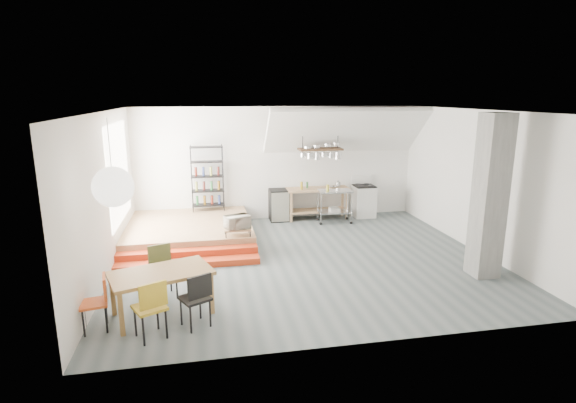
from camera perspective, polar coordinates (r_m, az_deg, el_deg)
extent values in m
plane|color=#515C5D|center=(9.93, 2.14, -7.33)|extent=(8.00, 8.00, 0.00)
cube|color=silver|center=(12.87, -1.31, 4.85)|extent=(8.00, 0.04, 3.20)
cube|color=silver|center=(9.44, -22.17, 0.69)|extent=(0.04, 7.00, 3.20)
cube|color=silver|center=(11.09, 22.82, 2.40)|extent=(0.04, 7.00, 3.20)
cube|color=white|center=(9.29, 2.31, 11.45)|extent=(8.00, 7.00, 0.02)
cube|color=white|center=(12.61, 7.32, 8.91)|extent=(4.40, 1.44, 1.32)
cube|color=white|center=(10.85, -20.68, 3.44)|extent=(0.02, 2.50, 2.20)
cube|color=#A47C52|center=(11.54, -12.36, -3.61)|extent=(3.00, 3.00, 0.40)
cube|color=red|center=(9.74, -12.55, -7.68)|extent=(3.00, 0.35, 0.13)
cube|color=red|center=(10.04, -12.52, -6.61)|extent=(3.00, 0.35, 0.27)
cube|color=slate|center=(9.48, 24.23, 0.55)|extent=(0.50, 0.50, 3.20)
cube|color=#A47C52|center=(12.89, 3.80, 1.58)|extent=(1.80, 0.60, 0.06)
cube|color=#A47C52|center=(13.03, 3.76, -1.13)|extent=(1.70, 0.55, 0.04)
cube|color=#A47C52|center=(13.42, 6.92, 0.02)|extent=(0.06, 0.06, 0.86)
cube|color=#A47C52|center=(13.02, 0.03, -0.30)|extent=(0.06, 0.06, 0.86)
cube|color=#A47C52|center=(13.01, 7.51, -0.42)|extent=(0.06, 0.06, 0.86)
cube|color=#A47C52|center=(12.60, 0.41, -0.77)|extent=(0.06, 0.06, 0.86)
cube|color=white|center=(13.40, 9.58, -0.01)|extent=(0.60, 0.60, 0.90)
cube|color=black|center=(13.30, 9.65, 1.96)|extent=(0.58, 0.58, 0.03)
cube|color=white|center=(13.53, 9.26, 2.74)|extent=(0.60, 0.05, 0.25)
cylinder|color=black|center=(13.47, 10.01, 2.21)|extent=(0.18, 0.18, 0.02)
cylinder|color=black|center=(13.37, 8.89, 2.17)|extent=(0.18, 0.18, 0.02)
cylinder|color=black|center=(13.21, 10.44, 1.97)|extent=(0.18, 0.18, 0.02)
cylinder|color=black|center=(13.11, 9.30, 1.93)|extent=(0.18, 0.18, 0.02)
cube|color=#402A19|center=(12.51, 4.11, 6.65)|extent=(1.20, 0.50, 0.05)
cylinder|color=black|center=(12.33, 1.88, 9.26)|extent=(0.02, 0.02, 1.15)
cylinder|color=black|center=(12.59, 6.39, 9.28)|extent=(0.02, 0.02, 1.15)
cylinder|color=silver|center=(12.36, 1.91, 5.94)|extent=(0.16, 0.16, 0.12)
cylinder|color=silver|center=(12.40, 2.82, 5.87)|extent=(0.20, 0.20, 0.16)
cylinder|color=silver|center=(12.45, 3.71, 5.79)|extent=(0.16, 0.16, 0.20)
cylinder|color=silver|center=(12.50, 4.61, 5.99)|extent=(0.20, 0.20, 0.12)
cylinder|color=silver|center=(12.56, 5.49, 5.91)|extent=(0.16, 0.16, 0.16)
cylinder|color=silver|center=(12.62, 6.37, 5.84)|extent=(0.20, 0.20, 0.20)
cylinder|color=black|center=(12.63, -8.30, 3.17)|extent=(0.02, 0.02, 1.80)
cylinder|color=black|center=(12.63, -12.12, 3.01)|extent=(0.02, 0.02, 1.80)
cylinder|color=black|center=(12.28, -8.22, 2.88)|extent=(0.02, 0.02, 1.80)
cylinder|color=black|center=(12.27, -12.14, 2.71)|extent=(0.02, 0.02, 1.80)
cube|color=black|center=(12.60, -10.06, -0.41)|extent=(0.88, 0.38, 0.02)
cube|color=black|center=(12.51, -10.13, 1.37)|extent=(0.88, 0.38, 0.02)
cube|color=black|center=(12.44, -10.21, 3.17)|extent=(0.88, 0.38, 0.02)
cube|color=black|center=(12.37, -10.28, 4.99)|extent=(0.88, 0.38, 0.02)
cube|color=black|center=(12.32, -10.36, 6.83)|extent=(0.88, 0.38, 0.03)
cylinder|color=#317B3F|center=(12.57, -10.08, 0.21)|extent=(0.07, 0.07, 0.24)
cylinder|color=#875C16|center=(12.48, -10.16, 2.00)|extent=(0.07, 0.07, 0.24)
cylinder|color=maroon|center=(12.41, -10.23, 3.81)|extent=(0.07, 0.07, 0.24)
cube|color=#A47C52|center=(10.26, -6.44, -3.48)|extent=(0.60, 0.40, 0.03)
cylinder|color=black|center=(10.47, -5.03, -3.57)|extent=(0.02, 0.02, 0.13)
cylinder|color=black|center=(10.43, -7.98, -3.72)|extent=(0.02, 0.02, 0.13)
cylinder|color=black|center=(10.15, -4.83, -4.13)|extent=(0.02, 0.02, 0.13)
cylinder|color=black|center=(10.11, -7.88, -4.28)|extent=(0.02, 0.02, 0.13)
sphere|color=white|center=(7.08, -21.33, 1.75)|extent=(0.60, 0.60, 0.60)
cube|color=olive|center=(7.60, -15.86, -8.77)|extent=(1.77, 1.34, 0.06)
cube|color=olive|center=(8.24, -11.53, -9.52)|extent=(0.09, 0.09, 0.69)
cube|color=olive|center=(7.97, -21.37, -11.05)|extent=(0.09, 0.09, 0.69)
cube|color=olive|center=(7.60, -9.70, -11.50)|extent=(0.09, 0.09, 0.69)
cube|color=olive|center=(7.30, -20.43, -13.29)|extent=(0.09, 0.09, 0.69)
cube|color=gold|center=(7.06, -17.17, -12.74)|extent=(0.57, 0.57, 0.04)
cube|color=gold|center=(6.78, -16.76, -11.33)|extent=(0.38, 0.22, 0.37)
cylinder|color=black|center=(6.97, -17.88, -15.38)|extent=(0.03, 0.03, 0.47)
cylinder|color=black|center=(7.07, -15.20, -14.76)|extent=(0.03, 0.03, 0.47)
cylinder|color=black|center=(7.26, -18.82, -14.24)|extent=(0.03, 0.03, 0.47)
cylinder|color=black|center=(7.36, -16.23, -13.67)|extent=(0.03, 0.03, 0.47)
cube|color=black|center=(7.22, -11.74, -11.95)|extent=(0.55, 0.55, 0.04)
cube|color=black|center=(6.96, -11.14, -10.58)|extent=(0.37, 0.22, 0.36)
cylinder|color=black|center=(7.12, -12.25, -14.45)|extent=(0.03, 0.03, 0.45)
cylinder|color=black|center=(7.25, -9.85, -13.79)|extent=(0.03, 0.03, 0.45)
cylinder|color=black|center=(7.39, -13.42, -13.44)|extent=(0.03, 0.03, 0.45)
cylinder|color=black|center=(7.52, -11.10, -12.84)|extent=(0.03, 0.03, 0.45)
cube|color=brown|center=(8.30, -15.53, -8.59)|extent=(0.55, 0.55, 0.04)
cube|color=brown|center=(8.39, -16.02, -6.47)|extent=(0.39, 0.18, 0.37)
cylinder|color=black|center=(8.59, -14.66, -9.53)|extent=(0.03, 0.03, 0.47)
cylinder|color=black|center=(8.51, -16.87, -9.91)|extent=(0.03, 0.03, 0.47)
cylinder|color=black|center=(8.29, -13.95, -10.35)|extent=(0.03, 0.03, 0.47)
cylinder|color=black|center=(8.21, -16.23, -10.75)|extent=(0.03, 0.03, 0.47)
cube|color=#C1491B|center=(7.56, -23.45, -11.78)|extent=(0.46, 0.46, 0.04)
cube|color=#C1491B|center=(7.45, -22.25, -9.95)|extent=(0.11, 0.37, 0.34)
cylinder|color=black|center=(7.51, -22.07, -13.75)|extent=(0.03, 0.03, 0.43)
cylinder|color=black|center=(7.79, -22.09, -12.72)|extent=(0.03, 0.03, 0.43)
cylinder|color=black|center=(7.52, -24.54, -13.93)|extent=(0.03, 0.03, 0.43)
cylinder|color=black|center=(7.81, -24.45, -12.90)|extent=(0.03, 0.03, 0.43)
cube|color=silver|center=(12.56, 5.98, 1.34)|extent=(0.96, 0.57, 0.04)
cube|color=silver|center=(12.69, 5.91, -1.29)|extent=(0.96, 0.57, 0.03)
cylinder|color=silver|center=(12.97, 7.56, -0.32)|extent=(0.03, 0.03, 0.88)
sphere|color=black|center=(13.08, 7.50, -2.11)|extent=(0.08, 0.08, 0.08)
cylinder|color=silver|center=(12.78, 3.81, -0.44)|extent=(0.03, 0.03, 0.88)
sphere|color=black|center=(12.89, 3.79, -2.25)|extent=(0.08, 0.08, 0.08)
cylinder|color=silver|center=(12.55, 8.08, -0.81)|extent=(0.03, 0.03, 0.88)
sphere|color=black|center=(12.66, 8.02, -2.65)|extent=(0.08, 0.08, 0.08)
cylinder|color=silver|center=(12.35, 4.21, -0.93)|extent=(0.03, 0.03, 0.88)
sphere|color=black|center=(12.46, 4.18, -2.81)|extent=(0.08, 0.08, 0.08)
cube|color=black|center=(12.80, -1.18, -0.45)|extent=(0.53, 0.53, 0.90)
imported|color=beige|center=(10.21, -6.46, -2.60)|extent=(0.63, 0.52, 0.30)
imported|color=silver|center=(12.94, 5.72, 1.84)|extent=(0.21, 0.21, 0.05)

